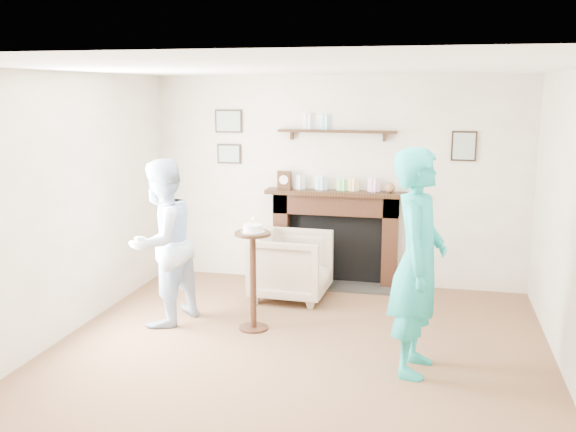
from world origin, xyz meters
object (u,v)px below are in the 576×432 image
object	(u,v)px
pedestal_table	(253,261)
woman	(414,370)
armchair	(292,297)
man	(165,322)

from	to	relation	value
pedestal_table	woman	bearing A→B (deg)	-20.81
woman	pedestal_table	world-z (taller)	pedestal_table
armchair	man	xyz separation A→B (m)	(-1.09, -1.07, 0.00)
armchair	man	size ratio (longest dim) A/B	0.50
pedestal_table	man	bearing A→B (deg)	-178.10
man	pedestal_table	xyz separation A→B (m)	(0.93, 0.03, 0.69)
woman	pedestal_table	size ratio (longest dim) A/B	1.67
man	pedestal_table	distance (m)	1.16
armchair	woman	xyz separation A→B (m)	(1.43, -1.64, 0.00)
armchair	man	bearing A→B (deg)	136.91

